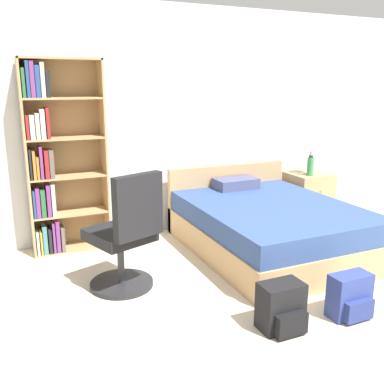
# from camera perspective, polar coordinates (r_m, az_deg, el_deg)

# --- Properties ---
(wall_back) EXTENTS (9.00, 0.06, 2.60)m
(wall_back) POSITION_cam_1_polar(r_m,az_deg,el_deg) (5.13, -1.00, 9.42)
(wall_back) COLOR silver
(wall_back) RESTS_ON ground_plane
(bookshelf) EXTENTS (0.80, 0.30, 1.98)m
(bookshelf) POSITION_cam_1_polar(r_m,az_deg,el_deg) (4.58, -17.78, 4.18)
(bookshelf) COLOR tan
(bookshelf) RESTS_ON ground_plane
(bed) EXTENTS (1.55, 2.00, 0.77)m
(bed) POSITION_cam_1_polar(r_m,az_deg,el_deg) (4.64, 9.95, -4.37)
(bed) COLOR tan
(bed) RESTS_ON ground_plane
(office_chair) EXTENTS (0.62, 0.68, 1.05)m
(office_chair) POSITION_cam_1_polar(r_m,az_deg,el_deg) (3.66, -8.79, -6.05)
(office_chair) COLOR #232326
(office_chair) RESTS_ON ground_plane
(nightstand) EXTENTS (0.52, 0.49, 0.61)m
(nightstand) POSITION_cam_1_polar(r_m,az_deg,el_deg) (5.80, 15.19, -0.51)
(nightstand) COLOR tan
(nightstand) RESTS_ON ground_plane
(table_lamp) EXTENTS (0.21, 0.21, 0.47)m
(table_lamp) POSITION_cam_1_polar(r_m,az_deg,el_deg) (5.66, 15.62, 5.98)
(table_lamp) COLOR #B2B2B7
(table_lamp) RESTS_ON nightstand
(water_bottle) EXTENTS (0.08, 0.08, 0.26)m
(water_bottle) POSITION_cam_1_polar(r_m,az_deg,el_deg) (5.57, 15.50, 3.35)
(water_bottle) COLOR #3F8C4C
(water_bottle) RESTS_ON nightstand
(backpack_blue) EXTENTS (0.32, 0.22, 0.34)m
(backpack_blue) POSITION_cam_1_polar(r_m,az_deg,el_deg) (3.54, 20.35, -12.97)
(backpack_blue) COLOR navy
(backpack_blue) RESTS_ON ground_plane
(backpack_black) EXTENTS (0.32, 0.27, 0.35)m
(backpack_black) POSITION_cam_1_polar(r_m,az_deg,el_deg) (3.25, 11.88, -14.87)
(backpack_black) COLOR black
(backpack_black) RESTS_ON ground_plane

